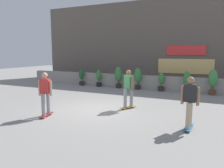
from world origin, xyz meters
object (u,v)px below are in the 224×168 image
object	(u,v)px
potted_plant_4	(161,81)
skater_mid_plaza	(45,92)
potted_plant_2	(118,76)
potted_plant_0	(82,76)
skater_far_right	(190,100)
potted_plant_5	(187,81)
skater_by_wall_left	(128,87)
potted_plant_3	(138,77)
potted_plant_1	(99,78)
potted_plant_6	(213,80)

from	to	relation	value
potted_plant_4	skater_mid_plaza	world-z (taller)	skater_mid_plaza
potted_plant_2	potted_plant_4	xyz separation A→B (m)	(2.94, 0.00, -0.23)
potted_plant_0	skater_far_right	distance (m)	10.51
potted_plant_5	skater_by_wall_left	xyz separation A→B (m)	(-1.88, -4.91, 0.19)
potted_plant_3	potted_plant_4	xyz separation A→B (m)	(1.54, 0.00, -0.21)
potted_plant_1	potted_plant_3	size ratio (longest dim) A/B	0.83
potted_plant_3	potted_plant_6	xyz separation A→B (m)	(4.49, -0.00, 0.03)
potted_plant_0	potted_plant_6	size ratio (longest dim) A/B	0.85
potted_plant_6	skater_far_right	world-z (taller)	skater_far_right
skater_far_right	skater_mid_plaza	distance (m)	5.18
potted_plant_1	potted_plant_2	bearing A→B (deg)	-0.00
potted_plant_0	skater_mid_plaza	distance (m)	7.97
skater_by_wall_left	potted_plant_5	bearing A→B (deg)	69.07
skater_by_wall_left	skater_far_right	bearing A→B (deg)	-31.04
potted_plant_5	skater_far_right	distance (m)	6.57
potted_plant_2	skater_mid_plaza	world-z (taller)	skater_mid_plaza
potted_plant_4	skater_mid_plaza	xyz separation A→B (m)	(-2.80, -7.33, 0.32)
potted_plant_4	skater_by_wall_left	bearing A→B (deg)	-94.12
potted_plant_3	skater_mid_plaza	world-z (taller)	skater_mid_plaza
potted_plant_4	skater_far_right	world-z (taller)	skater_far_right
potted_plant_2	skater_far_right	xyz separation A→B (m)	(5.25, -6.52, 0.09)
skater_far_right	potted_plant_5	bearing A→B (deg)	96.88
potted_plant_0	potted_plant_2	xyz separation A→B (m)	(2.98, -0.00, 0.17)
potted_plant_0	skater_mid_plaza	size ratio (longest dim) A/B	0.73
potted_plant_0	potted_plant_5	world-z (taller)	potted_plant_5
potted_plant_5	potted_plant_6	bearing A→B (deg)	-0.00
skater_mid_plaza	potted_plant_3	bearing A→B (deg)	80.24
potted_plant_1	potted_plant_4	bearing A→B (deg)	-0.00
potted_plant_2	skater_far_right	distance (m)	8.37
potted_plant_5	skater_mid_plaza	world-z (taller)	skater_mid_plaza
potted_plant_1	potted_plant_4	size ratio (longest dim) A/B	1.01
potted_plant_5	skater_mid_plaza	size ratio (longest dim) A/B	0.79
potted_plant_0	potted_plant_4	size ratio (longest dim) A/B	1.06
potted_plant_3	potted_plant_6	distance (m)	4.49
potted_plant_2	potted_plant_1	bearing A→B (deg)	180.00
potted_plant_3	potted_plant_0	bearing A→B (deg)	180.00
potted_plant_2	potted_plant_4	world-z (taller)	potted_plant_2
potted_plant_1	skater_far_right	size ratio (longest dim) A/B	0.70
potted_plant_3	skater_by_wall_left	world-z (taller)	skater_by_wall_left
potted_plant_0	potted_plant_3	size ratio (longest dim) A/B	0.87
potted_plant_2	potted_plant_5	world-z (taller)	potted_plant_2
potted_plant_4	skater_by_wall_left	world-z (taller)	skater_by_wall_left
potted_plant_0	potted_plant_4	distance (m)	5.93
potted_plant_3	skater_by_wall_left	bearing A→B (deg)	-76.41
potted_plant_1	skater_mid_plaza	xyz separation A→B (m)	(1.66, -7.33, 0.31)
potted_plant_0	skater_mid_plaza	world-z (taller)	skater_mid_plaza
potted_plant_1	potted_plant_4	world-z (taller)	potted_plant_1
potted_plant_5	skater_far_right	size ratio (longest dim) A/B	0.79
potted_plant_2	potted_plant_5	distance (m)	4.47
potted_plant_4	potted_plant_5	bearing A→B (deg)	0.00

